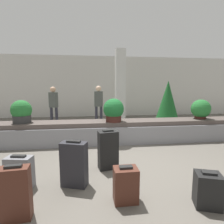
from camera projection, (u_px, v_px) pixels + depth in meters
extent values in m
plane|color=#59544C|center=(123.00, 170.00, 3.31)|extent=(18.00, 18.00, 0.00)
cube|color=beige|center=(101.00, 87.00, 9.40)|extent=(18.00, 0.06, 3.20)
cube|color=gray|center=(112.00, 133.00, 5.01)|extent=(7.86, 0.82, 0.49)
cube|color=#4C423D|center=(112.00, 123.00, 4.97)|extent=(7.54, 0.66, 0.12)
cube|color=silver|center=(120.00, 86.00, 7.72)|extent=(0.42, 0.42, 3.20)
cube|color=#472319|center=(15.00, 194.00, 2.01)|extent=(0.34, 0.20, 0.64)
cube|color=black|center=(13.00, 166.00, 1.97)|extent=(0.19, 0.08, 0.03)
cube|color=#232328|center=(74.00, 164.00, 2.73)|extent=(0.44, 0.31, 0.71)
cube|color=black|center=(74.00, 141.00, 2.68)|extent=(0.23, 0.13, 0.03)
cube|color=slate|center=(20.00, 173.00, 2.67)|extent=(0.42, 0.26, 0.50)
cube|color=black|center=(18.00, 156.00, 2.64)|extent=(0.22, 0.11, 0.03)
cube|color=black|center=(108.00, 150.00, 3.32)|extent=(0.40, 0.28, 0.73)
cube|color=black|center=(108.00, 131.00, 3.26)|extent=(0.21, 0.11, 0.03)
cube|color=#472319|center=(126.00, 185.00, 2.36)|extent=(0.32, 0.24, 0.47)
cube|color=black|center=(126.00, 167.00, 2.33)|extent=(0.18, 0.08, 0.03)
cube|color=black|center=(208.00, 190.00, 2.26)|extent=(0.38, 0.34, 0.44)
cube|color=black|center=(209.00, 173.00, 2.23)|extent=(0.19, 0.14, 0.03)
cylinder|color=#2D2D2D|center=(22.00, 119.00, 4.67)|extent=(0.46, 0.46, 0.20)
sphere|color=#236B2D|center=(21.00, 110.00, 4.64)|extent=(0.53, 0.53, 0.53)
cylinder|color=#381914|center=(200.00, 116.00, 5.29)|extent=(0.32, 0.32, 0.15)
sphere|color=#236B2D|center=(201.00, 109.00, 5.26)|extent=(0.56, 0.56, 0.56)
cylinder|color=#381914|center=(114.00, 118.00, 4.82)|extent=(0.43, 0.43, 0.20)
sphere|color=#195B28|center=(114.00, 109.00, 4.79)|extent=(0.57, 0.57, 0.57)
cylinder|color=#282833|center=(96.00, 116.00, 7.23)|extent=(0.11, 0.11, 0.78)
cylinder|color=#282833|center=(101.00, 116.00, 7.25)|extent=(0.11, 0.11, 0.78)
cube|color=#474C47|center=(99.00, 99.00, 7.15)|extent=(0.35, 0.25, 0.62)
sphere|color=beige|center=(99.00, 89.00, 7.09)|extent=(0.23, 0.23, 0.23)
cylinder|color=#282833|center=(52.00, 117.00, 7.04)|extent=(0.11, 0.11, 0.76)
cylinder|color=#282833|center=(57.00, 117.00, 7.07)|extent=(0.11, 0.11, 0.76)
cube|color=#474C47|center=(53.00, 100.00, 6.96)|extent=(0.37, 0.31, 0.60)
sphere|color=tan|center=(53.00, 89.00, 6.91)|extent=(0.22, 0.22, 0.22)
cylinder|color=#4C331E|center=(167.00, 123.00, 7.30)|extent=(0.16, 0.16, 0.18)
cone|color=#195623|center=(168.00, 101.00, 7.18)|extent=(0.95, 0.95, 1.65)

